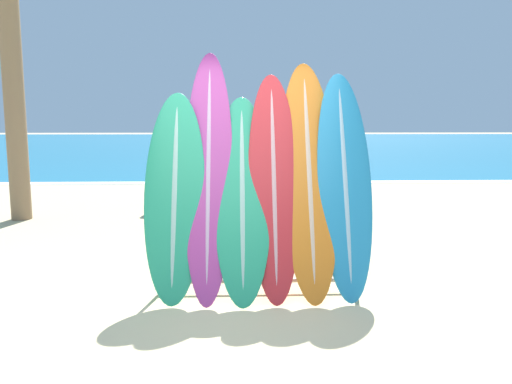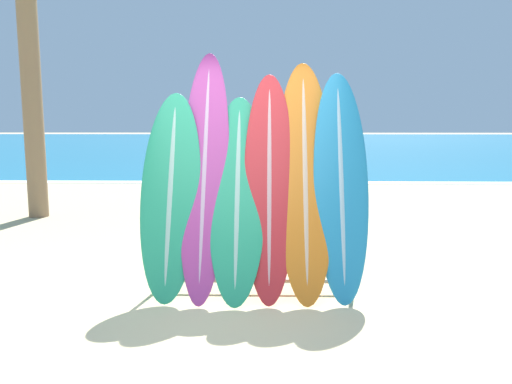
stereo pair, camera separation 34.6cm
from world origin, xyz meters
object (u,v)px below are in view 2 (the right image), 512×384
person_mid_beach (319,154)px  person_near_water (182,163)px  surfboard_slot_3 (269,182)px  surfboard_slot_1 (205,169)px  surfboard_slot_2 (237,195)px  surfboard_slot_5 (341,182)px  surfboard_slot_4 (305,176)px  surfboard_rack (254,246)px  surfboard_slot_0 (171,193)px

person_mid_beach → person_near_water: bearing=-44.7°
surfboard_slot_3 → person_mid_beach: (1.28, 7.92, -0.21)m
surfboard_slot_1 → surfboard_slot_2: size_ratio=1.24×
surfboard_slot_2 → surfboard_slot_5: (1.01, 0.03, 0.12)m
person_mid_beach → surfboard_slot_1: bearing=-10.7°
surfboard_slot_4 → surfboard_slot_3: bearing=-174.5°
surfboard_slot_1 → surfboard_slot_3: 0.66m
surfboard_rack → surfboard_slot_2: (-0.16, 0.03, 0.50)m
surfboard_slot_2 → surfboard_rack: bearing=-11.3°
surfboard_slot_4 → person_mid_beach: size_ratio=1.42×
person_near_water → person_mid_beach: (3.03, 2.75, 0.03)m
surfboard_slot_3 → person_near_water: (-1.75, 5.16, -0.24)m
surfboard_slot_0 → surfboard_slot_4: 1.33m
surfboard_slot_2 → surfboard_slot_5: size_ratio=0.89×
surfboard_slot_1 → person_near_water: bearing=102.3°
person_near_water → person_mid_beach: person_mid_beach is taller
surfboard_rack → surfboard_slot_4: size_ratio=0.86×
surfboard_slot_3 → surfboard_slot_4: 0.36m
surfboard_rack → person_mid_beach: bearing=79.9°
surfboard_slot_5 → person_mid_beach: size_ratio=1.35×
surfboard_slot_0 → surfboard_slot_5: 1.67m
surfboard_slot_1 → surfboard_slot_4: (1.00, -0.03, -0.06)m
surfboard_slot_5 → surfboard_slot_3: bearing=178.5°
surfboard_slot_5 → surfboard_rack: bearing=-175.8°
surfboard_rack → person_near_water: 5.50m
surfboard_rack → person_near_water: (-1.60, 5.24, 0.39)m
surfboard_slot_4 → surfboard_slot_5: 0.35m
surfboard_slot_2 → person_mid_beach: bearing=78.7°
person_near_water → person_mid_beach: 4.10m
surfboard_slot_3 → surfboard_slot_4: bearing=5.5°
surfboard_slot_0 → surfboard_slot_2: 0.66m
surfboard_slot_1 → surfboard_slot_5: (1.34, -0.08, -0.12)m
surfboard_slot_3 → surfboard_slot_5: (0.70, -0.02, 0.00)m
surfboard_rack → person_mid_beach: 8.14m
surfboard_rack → surfboard_slot_5: surfboard_slot_5 is taller
surfboard_slot_2 → person_near_water: (-1.44, 5.21, -0.12)m
person_mid_beach → surfboard_slot_3: bearing=-6.1°
surfboard_rack → surfboard_slot_3: size_ratio=0.91×
surfboard_slot_0 → surfboard_slot_4: bearing=3.8°
surfboard_slot_0 → surfboard_slot_4: size_ratio=0.86×
surfboard_slot_1 → surfboard_slot_4: 1.00m
surfboard_slot_3 → person_mid_beach: surfboard_slot_3 is taller
surfboard_slot_3 → surfboard_slot_4: (0.35, 0.03, 0.06)m
surfboard_slot_0 → surfboard_slot_4: (1.32, 0.09, 0.16)m
surfboard_slot_2 → surfboard_slot_4: (0.66, 0.08, 0.18)m
surfboard_slot_3 → person_mid_beach: bearing=80.8°
surfboard_slot_2 → surfboard_slot_3: 0.34m
person_near_water → surfboard_slot_3: bearing=129.9°
surfboard_rack → surfboard_slot_4: (0.50, 0.11, 0.68)m
person_near_water → surfboard_slot_1: bearing=123.5°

